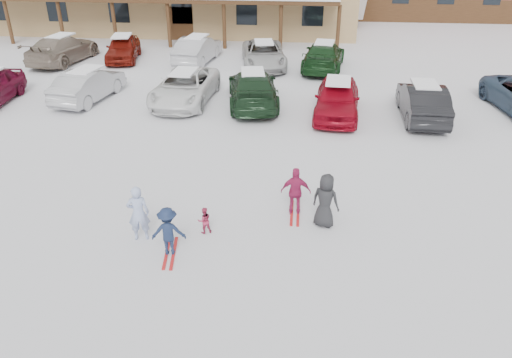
# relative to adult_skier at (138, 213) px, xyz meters

# --- Properties ---
(ground) EXTENTS (160.00, 160.00, 0.00)m
(ground) POSITION_rel_adult_skier_xyz_m (2.60, 0.77, -0.78)
(ground) COLOR white
(ground) RESTS_ON ground
(adult_skier) EXTENTS (0.64, 0.49, 1.57)m
(adult_skier) POSITION_rel_adult_skier_xyz_m (0.00, 0.00, 0.00)
(adult_skier) COLOR #A0B1DD
(adult_skier) RESTS_ON ground
(toddler_red) EXTENTS (0.46, 0.41, 0.77)m
(toddler_red) POSITION_rel_adult_skier_xyz_m (1.64, 0.43, -0.40)
(toddler_red) COLOR #AE2D4F
(toddler_red) RESTS_ON ground
(child_navy) EXTENTS (0.91, 0.60, 1.33)m
(child_navy) POSITION_rel_adult_skier_xyz_m (0.93, -0.59, -0.12)
(child_navy) COLOR #172442
(child_navy) RESTS_ON ground
(skis_child_navy) EXTENTS (0.38, 1.41, 0.03)m
(skis_child_navy) POSITION_rel_adult_skier_xyz_m (0.93, -0.59, -0.77)
(skis_child_navy) COLOR red
(skis_child_navy) RESTS_ON ground
(child_magenta) EXTENTS (0.85, 0.36, 1.45)m
(child_magenta) POSITION_rel_adult_skier_xyz_m (4.05, 1.64, -0.06)
(child_magenta) COLOR #A52052
(child_magenta) RESTS_ON ground
(skis_child_magenta) EXTENTS (0.20, 1.40, 0.03)m
(skis_child_magenta) POSITION_rel_adult_skier_xyz_m (4.05, 1.64, -0.77)
(skis_child_magenta) COLOR red
(skis_child_magenta) RESTS_ON ground
(bystander_dark) EXTENTS (0.90, 0.76, 1.56)m
(bystander_dark) POSITION_rel_adult_skier_xyz_m (4.86, 1.11, -0.00)
(bystander_dark) COLOR #232426
(bystander_dark) RESTS_ON ground
(parked_car_1) EXTENTS (2.24, 4.58, 1.44)m
(parked_car_1) POSITION_rel_adult_skier_xyz_m (-5.73, 10.83, -0.06)
(parked_car_1) COLOR #A5A6AA
(parked_car_1) RESTS_ON ground
(parked_car_2) EXTENTS (2.66, 5.27, 1.43)m
(parked_car_2) POSITION_rel_adult_skier_xyz_m (-1.22, 10.96, -0.07)
(parked_car_2) COLOR white
(parked_car_2) RESTS_ON ground
(parked_car_3) EXTENTS (2.89, 5.53, 1.53)m
(parked_car_3) POSITION_rel_adult_skier_xyz_m (1.90, 10.88, -0.02)
(parked_car_3) COLOR #17301B
(parked_car_3) RESTS_ON ground
(parked_car_4) EXTENTS (2.23, 4.71, 1.55)m
(parked_car_4) POSITION_rel_adult_skier_xyz_m (5.60, 9.80, -0.01)
(parked_car_4) COLOR maroon
(parked_car_4) RESTS_ON ground
(parked_car_5) EXTENTS (1.72, 4.61, 1.50)m
(parked_car_5) POSITION_rel_adult_skier_xyz_m (9.15, 9.81, -0.03)
(parked_car_5) COLOR black
(parked_car_5) RESTS_ON ground
(parked_car_7) EXTENTS (2.90, 5.58, 1.54)m
(parked_car_7) POSITION_rel_adult_skier_xyz_m (-9.86, 17.28, -0.01)
(parked_car_7) COLOR gray
(parked_car_7) RESTS_ON ground
(parked_car_8) EXTENTS (2.39, 4.46, 1.44)m
(parked_car_8) POSITION_rel_adult_skier_xyz_m (-6.53, 18.08, -0.06)
(parked_car_8) COLOR maroon
(parked_car_8) RESTS_ON ground
(parked_car_9) EXTENTS (2.20, 4.73, 1.50)m
(parked_car_9) POSITION_rel_adult_skier_xyz_m (-2.05, 17.97, -0.03)
(parked_car_9) COLOR #B1B1B5
(parked_car_9) RESTS_ON ground
(parked_car_10) EXTENTS (3.03, 5.32, 1.40)m
(parked_car_10) POSITION_rel_adult_skier_xyz_m (1.88, 17.39, -0.08)
(parked_car_10) COLOR #B8B8B8
(parked_car_10) RESTS_ON ground
(parked_car_11) EXTENTS (2.72, 5.35, 1.49)m
(parked_car_11) POSITION_rel_adult_skier_xyz_m (5.23, 17.14, -0.04)
(parked_car_11) COLOR #143617
(parked_car_11) RESTS_ON ground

